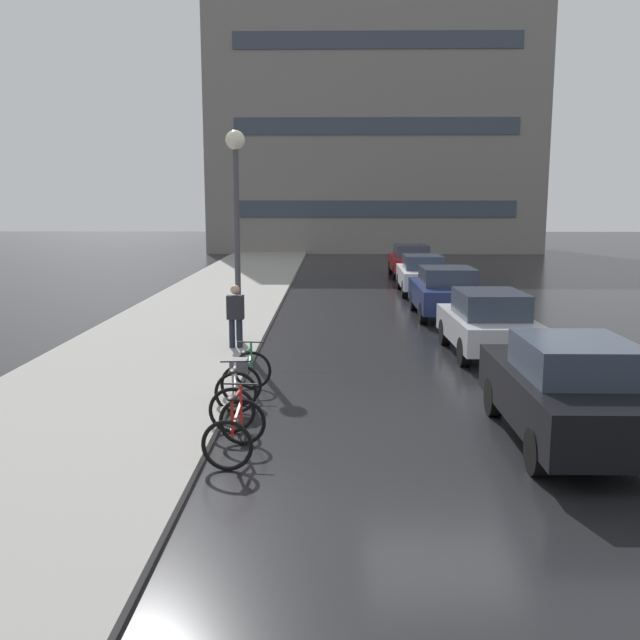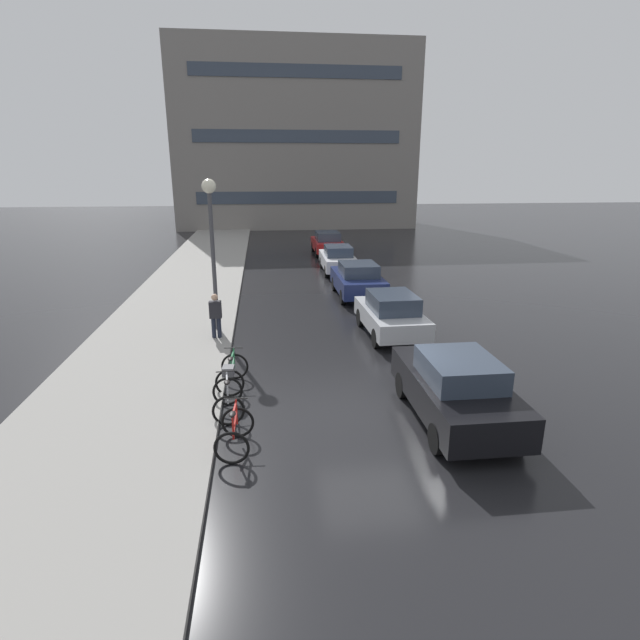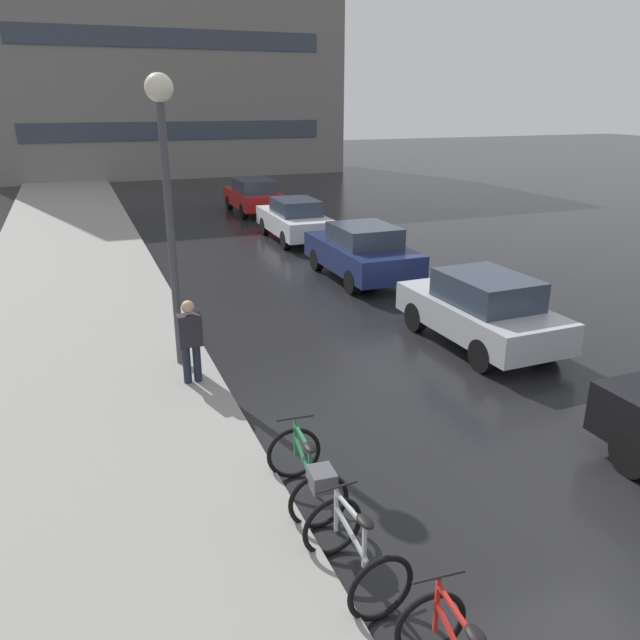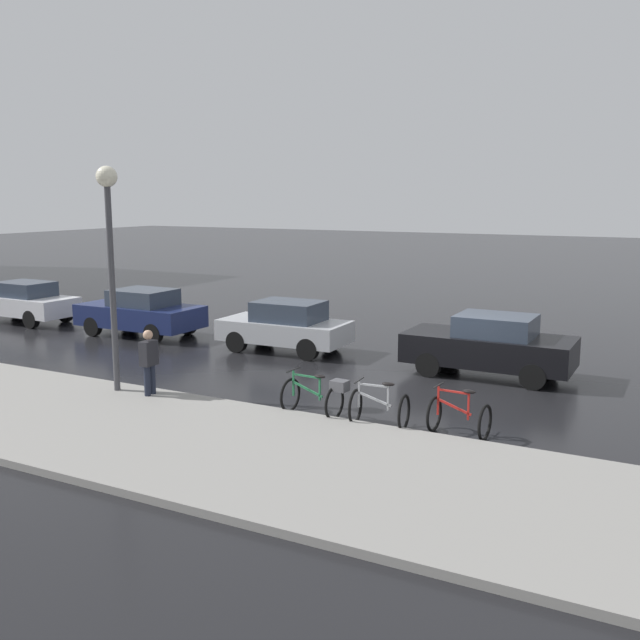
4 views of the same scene
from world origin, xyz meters
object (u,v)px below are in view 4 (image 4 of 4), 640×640
bicycle_second (379,408)px  car_silver (286,326)px  pedestrian (149,361)px  streetlamp (109,233)px  bicycle_third (318,395)px  car_navy (141,312)px  car_black (490,345)px  car_white (24,302)px  bicycle_nearest (459,416)px

bicycle_second → car_silver: (5.25, 5.28, 0.37)m
pedestrian → streetlamp: 3.01m
bicycle_second → bicycle_third: 1.40m
streetlamp → bicycle_second: bearing=-83.2°
bicycle_third → car_navy: 10.70m
car_black → car_white: bearing=90.4°
bicycle_nearest → streetlamp: 8.62m
car_black → streetlamp: 9.75m
bicycle_third → streetlamp: 5.94m
streetlamp → bicycle_nearest: bearing=-82.9°
bicycle_nearest → car_silver: bearing=53.8°
car_black → pedestrian: bearing=133.4°
bicycle_third → car_black: bearing=-23.7°
car_white → pedestrian: size_ratio=2.63×
car_black → car_silver: bearing=89.2°
bicycle_third → pedestrian: 4.03m
bicycle_nearest → car_navy: (4.89, 12.38, 0.39)m
car_silver → car_white: 11.07m
bicycle_third → streetlamp: streetlamp is taller
car_silver → car_navy: 5.52m
car_white → pedestrian: 12.42m
car_silver → car_navy: bearing=91.3°
bicycle_nearest → car_white: size_ratio=0.27×
bicycle_nearest → car_white: 18.56m
bicycle_second → car_silver: size_ratio=0.29×
bicycle_nearest → pedestrian: 7.00m
car_black → car_navy: (-0.04, 11.67, -0.02)m
car_white → bicycle_third: bearing=-108.6°
bicycle_nearest → car_white: (4.82, 17.92, 0.36)m
bicycle_second → car_white: 17.12m
car_silver → bicycle_third: bearing=-143.4°
bicycle_nearest → pedestrian: (-0.93, 6.92, 0.52)m
car_silver → streetlamp: bearing=170.5°
bicycle_nearest → pedestrian: bearing=97.6°
car_black → bicycle_nearest: bearing=-171.8°
bicycle_third → pedestrian: size_ratio=0.89×
car_black → pedestrian: 8.54m
car_black → car_white: 17.21m
bicycle_second → car_navy: 11.96m
bicycle_second → car_white: (5.05, 16.35, 0.35)m
car_black → car_silver: 6.15m
car_black → car_white: car_black is taller
bicycle_nearest → pedestrian: size_ratio=0.70×
car_black → car_navy: bearing=90.2°
car_navy → streetlamp: streetlamp is taller
bicycle_second → streetlamp: bearing=96.8°
bicycle_third → car_black: (5.15, -2.26, 0.32)m
pedestrian → car_black: bearing=-46.6°
bicycle_third → streetlamp: bearing=98.9°
bicycle_second → car_black: 5.25m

